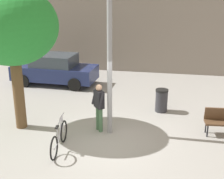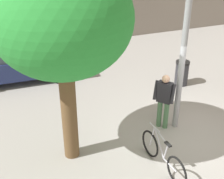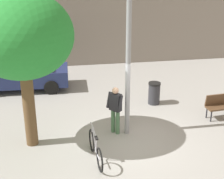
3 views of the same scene
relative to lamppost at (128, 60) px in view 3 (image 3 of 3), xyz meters
name	(u,v)px [view 3 (image 3 of 3)]	position (x,y,z in m)	size (l,w,h in m)	color
ground_plane	(131,142)	(-0.01, -0.62, -2.60)	(36.00, 36.00, 0.00)	gray
lamppost	(128,60)	(0.00, 0.00, 0.00)	(0.28, 0.28, 4.75)	gray
person_by_lamppost	(115,107)	(-0.39, 0.10, -1.64)	(0.56, 0.60, 1.67)	#47704C
plaza_tree	(22,37)	(-3.17, -0.16, 0.91)	(3.00, 3.00, 4.83)	brown
bicycle_silver	(95,149)	(-1.27, -1.44, -2.22)	(0.21, 1.81, 0.97)	black
parked_car_navy	(21,73)	(-3.85, 4.92, -1.83)	(4.27, 1.95, 1.55)	navy
trash_bin	(154,93)	(1.64, 2.26, -2.14)	(0.50, 0.50, 0.92)	#2D2D33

